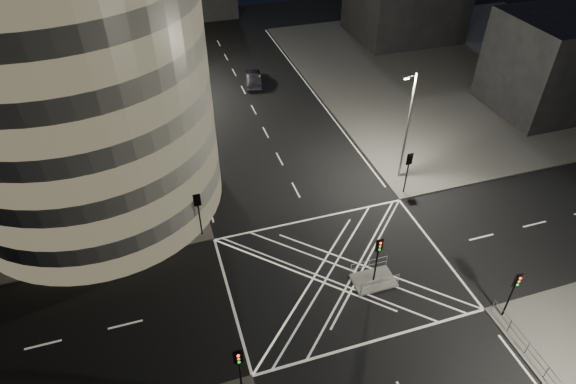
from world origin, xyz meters
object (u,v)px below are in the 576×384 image
object	(u,v)px
traffic_signal_nl	(239,364)
traffic_signal_fr	(408,166)
traffic_signal_fl	(198,207)
sedan	(253,79)
traffic_signal_island	(378,252)
traffic_signal_nr	(514,287)
street_lamp_left_near	(176,143)
street_lamp_right_far	(407,124)
street_lamp_left_far	(154,55)
central_island	(373,280)

from	to	relation	value
traffic_signal_nl	traffic_signal_fr	xyz separation A→B (m)	(17.60, 13.60, 0.00)
traffic_signal_fl	sedan	distance (m)	26.31
traffic_signal_fl	traffic_signal_island	world-z (taller)	same
traffic_signal_island	traffic_signal_nr	bearing A→B (deg)	-37.93
traffic_signal_nr	sedan	size ratio (longest dim) A/B	0.81
street_lamp_left_near	sedan	bearing A→B (deg)	59.97
traffic_signal_fl	sedan	size ratio (longest dim) A/B	0.81
street_lamp_left_near	street_lamp_right_far	distance (m)	19.11
traffic_signal_nr	street_lamp_left_far	size ratio (longest dim) A/B	0.40
central_island	street_lamp_right_far	world-z (taller)	street_lamp_right_far
traffic_signal_fr	traffic_signal_nr	distance (m)	13.60
traffic_signal_island	street_lamp_right_far	size ratio (longest dim) A/B	0.40
central_island	street_lamp_right_far	bearing A→B (deg)	54.70
traffic_signal_fr	sedan	bearing A→B (deg)	106.84
central_island	traffic_signal_nr	xyz separation A→B (m)	(6.80, -5.30, 2.84)
central_island	traffic_signal_island	world-z (taller)	traffic_signal_island
street_lamp_left_far	traffic_signal_fl	bearing A→B (deg)	-88.43
traffic_signal_island	street_lamp_left_far	bearing A→B (deg)	109.95
central_island	traffic_signal_fl	xyz separation A→B (m)	(-10.80, 8.30, 2.84)
central_island	traffic_signal_fl	distance (m)	13.91
traffic_signal_island	sedan	distance (m)	32.49
traffic_signal_nl	street_lamp_right_far	world-z (taller)	street_lamp_right_far
traffic_signal_fr	traffic_signal_island	distance (m)	10.73
traffic_signal_nl	street_lamp_right_far	xyz separation A→B (m)	(18.24, 15.80, 2.63)
street_lamp_right_far	traffic_signal_fr	bearing A→B (deg)	-106.11
traffic_signal_island	traffic_signal_nl	bearing A→B (deg)	-153.86
traffic_signal_nl	traffic_signal_fr	distance (m)	22.24
traffic_signal_nl	street_lamp_right_far	distance (m)	24.27
traffic_signal_nl	traffic_signal_island	bearing A→B (deg)	26.14
traffic_signal_fl	traffic_signal_fr	size ratio (longest dim) A/B	1.00
traffic_signal_island	street_lamp_right_far	distance (m)	13.13
sedan	traffic_signal_nr	bearing A→B (deg)	111.82
traffic_signal_nl	traffic_signal_island	size ratio (longest dim) A/B	1.00
traffic_signal_fl	traffic_signal_island	distance (m)	13.62
traffic_signal_island	street_lamp_left_far	world-z (taller)	street_lamp_left_far
traffic_signal_nl	street_lamp_left_near	size ratio (longest dim) A/B	0.40
central_island	traffic_signal_nl	bearing A→B (deg)	-153.86
traffic_signal_nr	sedan	distance (m)	38.48
street_lamp_left_far	street_lamp_right_far	size ratio (longest dim) A/B	1.00
traffic_signal_fr	street_lamp_right_far	bearing A→B (deg)	73.89
traffic_signal_fr	traffic_signal_nr	xyz separation A→B (m)	(0.00, -13.60, 0.00)
traffic_signal_fl	street_lamp_left_far	distance (m)	23.36
street_lamp_right_far	sedan	size ratio (longest dim) A/B	2.03
street_lamp_left_far	street_lamp_right_far	bearing A→B (deg)	-48.06
central_island	street_lamp_left_near	distance (m)	18.52
central_island	street_lamp_right_far	distance (m)	13.98
traffic_signal_island	street_lamp_left_near	distance (m)	17.89
traffic_signal_nr	sedan	bearing A→B (deg)	100.95
traffic_signal_nr	traffic_signal_island	bearing A→B (deg)	142.07
central_island	traffic_signal_fr	size ratio (longest dim) A/B	0.75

